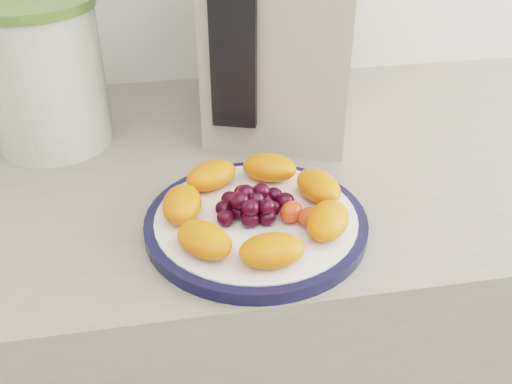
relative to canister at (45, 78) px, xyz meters
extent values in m
cube|color=gray|center=(0.24, -0.09, -0.55)|extent=(3.50, 0.60, 0.90)
cube|color=#9C7F4B|center=(0.24, -0.09, -0.58)|extent=(3.48, 0.58, 0.84)
cylinder|color=black|center=(0.25, -0.26, -0.09)|extent=(0.25, 0.25, 0.01)
cylinder|color=white|center=(0.25, -0.26, -0.09)|extent=(0.23, 0.23, 0.02)
cylinder|color=#3A5D1A|center=(0.00, 0.00, 0.00)|extent=(0.19, 0.19, 0.19)
cylinder|color=#4D6D2C|center=(0.00, 0.00, 0.10)|extent=(0.20, 0.20, 0.01)
cube|color=#A8A18F|center=(0.35, 0.03, 0.08)|extent=(0.28, 0.33, 0.34)
cube|color=black|center=(0.25, -0.09, 0.08)|extent=(0.06, 0.04, 0.26)
ellipsoid|color=#FC5A12|center=(0.33, -0.24, -0.06)|extent=(0.06, 0.08, 0.03)
ellipsoid|color=#FC5A12|center=(0.28, -0.19, -0.06)|extent=(0.08, 0.07, 0.03)
ellipsoid|color=#FC5A12|center=(0.21, -0.19, -0.06)|extent=(0.08, 0.07, 0.03)
ellipsoid|color=#FC5A12|center=(0.17, -0.25, -0.06)|extent=(0.06, 0.07, 0.03)
ellipsoid|color=#FC5A12|center=(0.19, -0.32, -0.06)|extent=(0.08, 0.08, 0.03)
ellipsoid|color=#FC5A12|center=(0.25, -0.35, -0.06)|extent=(0.07, 0.05, 0.03)
ellipsoid|color=#FC5A12|center=(0.32, -0.31, -0.06)|extent=(0.07, 0.08, 0.03)
ellipsoid|color=black|center=(0.25, -0.26, -0.07)|extent=(0.02, 0.02, 0.02)
ellipsoid|color=black|center=(0.27, -0.26, -0.07)|extent=(0.02, 0.02, 0.02)
ellipsoid|color=black|center=(0.26, -0.25, -0.07)|extent=(0.02, 0.02, 0.02)
ellipsoid|color=black|center=(0.24, -0.25, -0.07)|extent=(0.02, 0.02, 0.02)
ellipsoid|color=black|center=(0.23, -0.26, -0.07)|extent=(0.02, 0.02, 0.02)
ellipsoid|color=black|center=(0.24, -0.28, -0.07)|extent=(0.02, 0.02, 0.02)
ellipsoid|color=black|center=(0.26, -0.28, -0.07)|extent=(0.02, 0.02, 0.02)
ellipsoid|color=black|center=(0.28, -0.25, -0.07)|extent=(0.02, 0.02, 0.02)
ellipsoid|color=black|center=(0.28, -0.24, -0.07)|extent=(0.02, 0.02, 0.02)
ellipsoid|color=black|center=(0.26, -0.23, -0.07)|extent=(0.02, 0.02, 0.02)
ellipsoid|color=black|center=(0.24, -0.23, -0.07)|extent=(0.02, 0.02, 0.02)
ellipsoid|color=black|center=(0.22, -0.24, -0.07)|extent=(0.02, 0.02, 0.02)
ellipsoid|color=black|center=(0.21, -0.25, -0.07)|extent=(0.02, 0.02, 0.02)
ellipsoid|color=black|center=(0.21, -0.27, -0.07)|extent=(0.02, 0.02, 0.02)
ellipsoid|color=black|center=(0.25, -0.26, -0.06)|extent=(0.02, 0.02, 0.02)
ellipsoid|color=black|center=(0.26, -0.25, -0.06)|extent=(0.02, 0.02, 0.02)
ellipsoid|color=black|center=(0.24, -0.25, -0.06)|extent=(0.02, 0.02, 0.02)
ellipsoid|color=black|center=(0.23, -0.26, -0.06)|extent=(0.02, 0.02, 0.02)
ellipsoid|color=black|center=(0.24, -0.28, -0.06)|extent=(0.02, 0.02, 0.02)
ellipsoid|color=black|center=(0.26, -0.28, -0.06)|extent=(0.02, 0.02, 0.02)
ellipsoid|color=red|center=(0.31, -0.29, -0.07)|extent=(0.03, 0.03, 0.02)
ellipsoid|color=red|center=(0.33, -0.29, -0.07)|extent=(0.04, 0.03, 0.02)
ellipsoid|color=red|center=(0.32, -0.31, -0.07)|extent=(0.04, 0.04, 0.02)
ellipsoid|color=red|center=(0.29, -0.28, -0.07)|extent=(0.04, 0.04, 0.02)
camera|label=1|loc=(0.16, -0.78, 0.30)|focal=40.00mm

